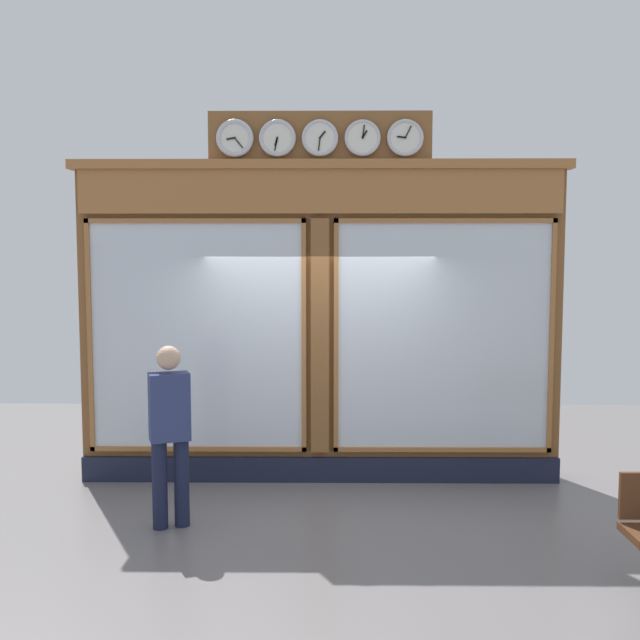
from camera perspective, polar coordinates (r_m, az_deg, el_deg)
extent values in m
plane|color=slate|center=(5.52, -0.32, -21.73)|extent=(14.00, 14.00, 0.00)
cube|color=brown|center=(7.92, 0.01, -0.57)|extent=(5.29, 0.30, 3.43)
cube|color=#191E33|center=(8.06, 0.00, -11.91)|extent=(5.29, 0.08, 0.28)
cube|color=#A56936|center=(7.72, 0.00, 10.28)|extent=(5.19, 0.08, 0.47)
cube|color=#A56936|center=(7.77, 0.00, 12.36)|extent=(5.40, 0.20, 0.10)
cube|color=silver|center=(7.87, 9.87, -1.31)|extent=(2.30, 0.02, 2.46)
cube|color=#A56936|center=(7.81, 10.03, 7.86)|extent=(2.40, 0.04, 0.05)
cube|color=#A56936|center=(8.08, 9.76, -10.20)|extent=(2.40, 0.04, 0.05)
cube|color=#A56936|center=(8.12, 18.09, -1.29)|extent=(0.05, 0.04, 2.56)
cube|color=#A56936|center=(7.74, 1.29, -1.34)|extent=(0.05, 0.04, 2.56)
cube|color=silver|center=(7.89, -9.84, -1.29)|extent=(2.30, 0.02, 2.46)
cube|color=#A56936|center=(7.84, -10.00, 7.85)|extent=(2.40, 0.04, 0.05)
cube|color=#A56936|center=(8.11, -9.73, -10.15)|extent=(2.40, 0.04, 0.05)
cube|color=#A56936|center=(8.17, -17.99, -1.25)|extent=(0.05, 0.04, 2.56)
cube|color=#A56936|center=(7.75, -1.30, -1.33)|extent=(0.05, 0.04, 2.56)
cube|color=brown|center=(7.75, 0.00, -1.33)|extent=(0.20, 0.10, 2.56)
cube|color=brown|center=(7.85, 0.00, 14.30)|extent=(2.40, 0.06, 0.59)
cylinder|color=white|center=(7.82, 6.86, 14.31)|extent=(0.32, 0.02, 0.32)
torus|color=silver|center=(7.81, 6.86, 14.32)|extent=(0.39, 0.04, 0.39)
cube|color=black|center=(7.80, 6.54, 14.38)|extent=(0.09, 0.01, 0.03)
cube|color=black|center=(7.82, 7.10, 14.76)|extent=(0.07, 0.01, 0.13)
sphere|color=black|center=(7.80, 6.87, 14.33)|extent=(0.02, 0.02, 0.02)
cylinder|color=white|center=(7.78, 3.44, 14.38)|extent=(0.32, 0.02, 0.32)
torus|color=silver|center=(7.78, 3.44, 14.39)|extent=(0.39, 0.04, 0.39)
cube|color=black|center=(7.78, 3.62, 14.67)|extent=(0.06, 0.01, 0.08)
cube|color=black|center=(7.78, 3.51, 14.89)|extent=(0.03, 0.01, 0.14)
sphere|color=black|center=(7.77, 3.44, 14.40)|extent=(0.02, 0.02, 0.02)
cylinder|color=white|center=(7.78, 0.00, 14.40)|extent=(0.32, 0.02, 0.32)
torus|color=silver|center=(7.77, 0.00, 14.40)|extent=(0.39, 0.04, 0.39)
cube|color=black|center=(7.77, 0.21, 14.66)|extent=(0.07, 0.01, 0.08)
cube|color=black|center=(7.75, -0.06, 13.93)|extent=(0.03, 0.01, 0.14)
sphere|color=black|center=(7.76, -0.01, 14.42)|extent=(0.02, 0.02, 0.02)
cylinder|color=white|center=(7.79, -3.44, 14.37)|extent=(0.32, 0.02, 0.32)
torus|color=silver|center=(7.79, -3.44, 14.37)|extent=(0.39, 0.05, 0.39)
cube|color=black|center=(7.77, -3.53, 14.08)|extent=(0.04, 0.01, 0.09)
cube|color=black|center=(7.77, -3.55, 13.90)|extent=(0.04, 0.01, 0.14)
sphere|color=black|center=(7.78, -3.45, 14.39)|extent=(0.02, 0.02, 0.02)
cylinder|color=white|center=(7.84, -6.85, 14.29)|extent=(0.32, 0.02, 0.32)
torus|color=silver|center=(7.83, -6.85, 14.30)|extent=(0.40, 0.05, 0.40)
cube|color=black|center=(7.83, -7.18, 14.24)|extent=(0.09, 0.01, 0.03)
cube|color=black|center=(7.81, -6.54, 13.94)|extent=(0.09, 0.01, 0.11)
sphere|color=black|center=(7.82, -6.87, 14.31)|extent=(0.02, 0.02, 0.02)
cylinder|color=#191E38|center=(6.84, -12.74, -12.77)|extent=(0.14, 0.14, 0.82)
cylinder|color=#191E38|center=(6.87, -11.04, -12.67)|extent=(0.14, 0.14, 0.82)
cube|color=navy|center=(6.67, -12.00, -6.82)|extent=(0.41, 0.33, 0.62)
sphere|color=tan|center=(6.59, -12.07, -2.99)|extent=(0.22, 0.22, 0.22)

